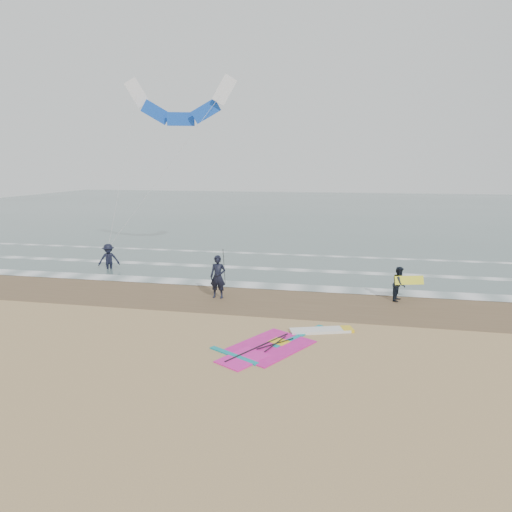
% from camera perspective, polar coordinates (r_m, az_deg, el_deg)
% --- Properties ---
extents(ground, '(120.00, 120.00, 0.00)m').
position_cam_1_polar(ground, '(15.20, 0.45, -12.03)').
color(ground, tan).
rests_on(ground, ground).
extents(sea_water, '(120.00, 80.00, 0.02)m').
position_cam_1_polar(sea_water, '(62.04, 8.94, 5.66)').
color(sea_water, '#47605E').
rests_on(sea_water, ground).
extents(wet_sand_band, '(120.00, 5.00, 0.01)m').
position_cam_1_polar(wet_sand_band, '(20.77, 3.61, -5.54)').
color(wet_sand_band, brown).
rests_on(wet_sand_band, ground).
extents(foam_waterline, '(120.00, 9.15, 0.02)m').
position_cam_1_polar(foam_waterline, '(25.01, 5.01, -2.57)').
color(foam_waterline, white).
rests_on(foam_waterline, ground).
extents(windsurf_rig, '(4.75, 4.50, 0.11)m').
position_cam_1_polar(windsurf_rig, '(16.00, 3.64, -10.69)').
color(windsurf_rig, white).
rests_on(windsurf_rig, ground).
extents(person_standing, '(0.74, 0.50, 1.99)m').
position_cam_1_polar(person_standing, '(20.91, -4.78, -2.61)').
color(person_standing, black).
rests_on(person_standing, ground).
extents(person_walking, '(0.81, 0.91, 1.56)m').
position_cam_1_polar(person_walking, '(21.47, 17.48, -3.33)').
color(person_walking, black).
rests_on(person_walking, ground).
extents(person_wading, '(1.39, 1.16, 1.86)m').
position_cam_1_polar(person_wading, '(27.90, -17.97, 0.27)').
color(person_wading, black).
rests_on(person_wading, ground).
extents(held_pole, '(0.17, 0.86, 1.82)m').
position_cam_1_polar(held_pole, '(20.73, -4.01, -1.41)').
color(held_pole, black).
rests_on(held_pole, ground).
extents(carried_kiteboard, '(1.30, 0.51, 0.39)m').
position_cam_1_polar(carried_kiteboard, '(21.38, 18.60, -2.89)').
color(carried_kiteboard, yellow).
rests_on(carried_kiteboard, ground).
extents(surf_kite, '(7.02, 3.43, 9.93)m').
position_cam_1_polar(surf_kite, '(28.94, -9.48, 18.05)').
color(surf_kite, white).
rests_on(surf_kite, ground).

